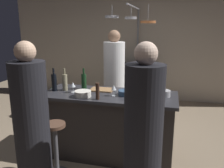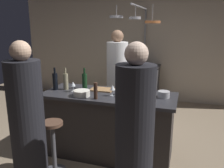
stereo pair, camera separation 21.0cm
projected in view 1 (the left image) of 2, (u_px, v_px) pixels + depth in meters
The scene contains 22 objects.
ground_plane at pixel (110, 154), 3.38m from camera, with size 9.00×9.00×0.00m, color gray.
back_wall at pixel (138, 46), 5.75m from camera, with size 6.40×0.16×2.60m, color #BCAD99.
kitchen_island at pixel (109, 125), 3.27m from camera, with size 1.80×0.72×0.90m.
stove_range at pixel (135, 83), 5.58m from camera, with size 0.80×0.64×0.89m.
chef at pixel (114, 84), 4.12m from camera, with size 0.36×0.36×1.72m.
bar_stool_right at pixel (146, 159), 2.57m from camera, with size 0.28×0.28×0.68m.
guest_right at pixel (143, 140), 2.15m from camera, with size 0.35×0.35×1.67m.
bar_stool_left at pixel (56, 147), 2.83m from camera, with size 0.28×0.28×0.68m.
guest_left at pixel (32, 130), 2.37m from camera, with size 0.35×0.35×1.66m.
overhead_pot_rack at pixel (134, 30), 4.69m from camera, with size 0.91×1.51×2.17m.
potted_plant at pixel (57, 95), 5.17m from camera, with size 0.36×0.36×0.52m.
cutting_board at pixel (102, 90), 3.33m from camera, with size 0.32×0.22×0.02m, color #997047.
pepper_mill at pixel (98, 91), 2.91m from camera, with size 0.05×0.05×0.21m, color #382319.
wine_bottle_dark at pixel (54, 82), 3.29m from camera, with size 0.07×0.07×0.32m.
wine_bottle_white at pixel (65, 82), 3.31m from camera, with size 0.07×0.07×0.31m.
wine_bottle_red at pixel (84, 81), 3.37m from camera, with size 0.07×0.07×0.31m.
wine_glass_by_chef at pixel (114, 88), 3.05m from camera, with size 0.07×0.07×0.15m.
wine_glass_near_left_guest at pixel (152, 91), 2.91m from camera, with size 0.07×0.07×0.15m.
wine_glass_near_right_guest at pixel (73, 85), 3.20m from camera, with size 0.07×0.07×0.15m.
mixing_bowl_ceramic at pixel (83, 94), 3.03m from camera, with size 0.21×0.21×0.08m, color silver.
mixing_bowl_blue at pixel (125, 93), 3.09m from camera, with size 0.19×0.19×0.07m, color #334C6B.
mixing_bowl_steel at pixel (164, 93), 3.04m from camera, with size 0.15×0.15×0.08m, color #B7B7BC.
Camera 1 is at (0.76, -2.94, 1.81)m, focal length 37.67 mm.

